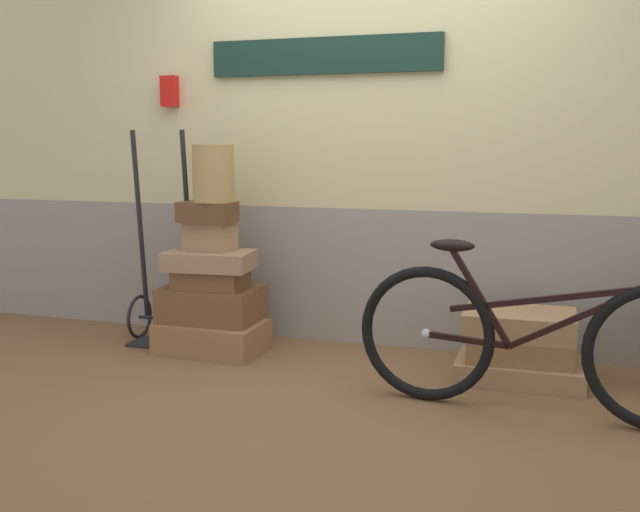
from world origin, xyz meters
TOP-DOWN VIEW (x-y plane):
  - ground at (0.00, 0.00)m, footprint 8.49×5.20m
  - station_building at (0.01, 0.85)m, footprint 6.49×0.74m
  - suitcase_0 at (-0.89, 0.29)m, footprint 0.66×0.44m
  - suitcase_1 at (-0.91, 0.34)m, footprint 0.60×0.41m
  - suitcase_2 at (-0.90, 0.30)m, footprint 0.43×0.32m
  - suitcase_3 at (-0.90, 0.30)m, footprint 0.55×0.38m
  - suitcase_4 at (-0.92, 0.35)m, footprint 0.32×0.22m
  - suitcase_5 at (-0.91, 0.31)m, footprint 0.35×0.22m
  - suitcase_6 at (0.96, 0.31)m, footprint 0.68×0.44m
  - suitcase_7 at (0.96, 0.31)m, footprint 0.57×0.38m
  - suitcase_8 at (0.95, 0.35)m, footprint 0.60×0.42m
  - wicker_basket at (-0.87, 0.32)m, footprint 0.25×0.25m
  - luggage_trolley at (-1.28, 0.41)m, footprint 0.43×0.37m
  - bicycle at (1.05, -0.22)m, footprint 1.76×0.46m

SIDE VIEW (x-z plane):
  - ground at x=0.00m, z-range -0.06..0.00m
  - suitcase_6 at x=0.96m, z-range 0.00..0.11m
  - suitcase_0 at x=-0.89m, z-range 0.00..0.19m
  - suitcase_7 at x=0.96m, z-range 0.11..0.24m
  - suitcase_1 at x=-0.91m, z-range 0.19..0.40m
  - suitcase_8 at x=0.95m, z-range 0.24..0.37m
  - luggage_trolley at x=-1.28m, z-range -0.37..1.00m
  - bicycle at x=1.05m, z-range -0.08..0.80m
  - suitcase_2 at x=-0.90m, z-range 0.40..0.52m
  - suitcase_3 at x=-0.90m, z-range 0.52..0.63m
  - suitcase_4 at x=-0.92m, z-range 0.63..0.81m
  - suitcase_5 at x=-0.91m, z-range 0.81..0.93m
  - wicker_basket at x=-0.87m, z-range 0.93..1.28m
  - station_building at x=0.01m, z-range 0.00..2.49m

